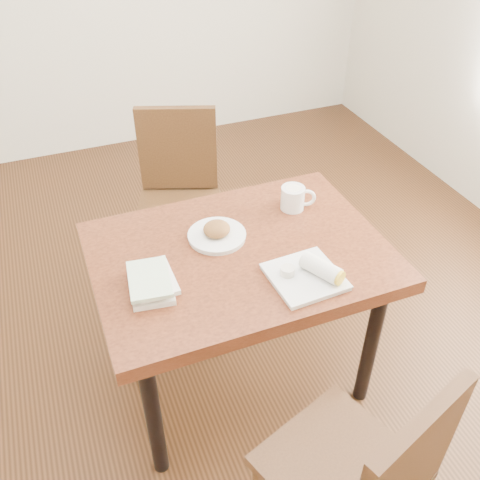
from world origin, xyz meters
name	(u,v)px	position (x,y,z in m)	size (l,w,h in m)	color
ground	(240,374)	(0.00, 0.00, -0.01)	(4.00, 5.00, 0.01)	#472814
room_walls	(240,8)	(0.00, 0.00, 1.63)	(4.02, 5.02, 2.80)	silver
table	(240,267)	(0.00, 0.00, 0.66)	(1.12, 0.82, 0.75)	brown
chair_near	(364,474)	(0.05, -0.86, 0.55)	(0.53, 0.53, 0.95)	#412612
chair_far	(179,190)	(-0.02, 0.80, 0.55)	(0.54, 0.54, 0.95)	#4A2F15
plate_scone	(217,233)	(-0.06, 0.11, 0.77)	(0.23, 0.23, 0.07)	white
coffee_mug	(294,198)	(0.32, 0.18, 0.80)	(0.15, 0.10, 0.10)	white
plate_burrito	(310,274)	(0.17, -0.25, 0.78)	(0.26, 0.26, 0.08)	white
book_stack	(152,282)	(-0.36, -0.08, 0.78)	(0.18, 0.23, 0.06)	white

